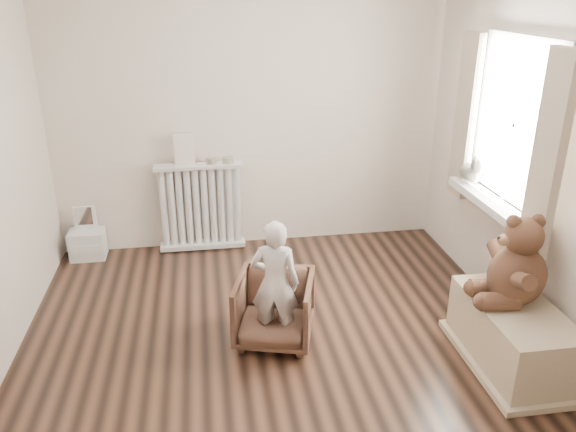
{
  "coord_description": "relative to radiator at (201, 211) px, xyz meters",
  "views": [
    {
      "loc": [
        -0.43,
        -3.3,
        2.36
      ],
      "look_at": [
        0.15,
        0.45,
        0.8
      ],
      "focal_mm": 35.0,
      "sensor_mm": 36.0,
      "label": 1
    }
  ],
  "objects": [
    {
      "name": "floor",
      "position": [
        0.49,
        -1.68,
        -0.39
      ],
      "size": [
        3.6,
        3.6,
        0.01
      ],
      "primitive_type": "cube",
      "color": "black",
      "rests_on": "ground"
    },
    {
      "name": "back_wall",
      "position": [
        0.49,
        0.12,
        0.91
      ],
      "size": [
        3.6,
        0.02,
        2.6
      ],
      "primitive_type": "cube",
      "color": "silver",
      "rests_on": "ground"
    },
    {
      "name": "front_wall",
      "position": [
        0.49,
        -3.48,
        0.91
      ],
      "size": [
        3.6,
        0.02,
        2.6
      ],
      "primitive_type": "cube",
      "color": "silver",
      "rests_on": "ground"
    },
    {
      "name": "right_wall",
      "position": [
        2.29,
        -1.68,
        0.91
      ],
      "size": [
        0.02,
        3.6,
        2.6
      ],
      "primitive_type": "cube",
      "color": "silver",
      "rests_on": "ground"
    },
    {
      "name": "window",
      "position": [
        2.25,
        -1.38,
        1.06
      ],
      "size": [
        0.03,
        0.9,
        1.1
      ],
      "primitive_type": "cube",
      "color": "white",
      "rests_on": "right_wall"
    },
    {
      "name": "window_sill",
      "position": [
        2.16,
        -1.38,
        0.48
      ],
      "size": [
        0.22,
        1.1,
        0.06
      ],
      "primitive_type": "cube",
      "color": "silver",
      "rests_on": "right_wall"
    },
    {
      "name": "curtain_left",
      "position": [
        2.14,
        -1.95,
        1.0
      ],
      "size": [
        0.06,
        0.26,
        1.3
      ],
      "primitive_type": "cube",
      "color": "#B4A48C",
      "rests_on": "right_wall"
    },
    {
      "name": "curtain_right",
      "position": [
        2.14,
        -0.81,
        1.0
      ],
      "size": [
        0.06,
        0.26,
        1.3
      ],
      "primitive_type": "cube",
      "color": "#B4A48C",
      "rests_on": "right_wall"
    },
    {
      "name": "radiator",
      "position": [
        0.0,
        0.0,
        0.0
      ],
      "size": [
        0.81,
        0.15,
        0.85
      ],
      "primitive_type": "cube",
      "color": "silver",
      "rests_on": "floor"
    },
    {
      "name": "paper_doll",
      "position": [
        -0.12,
        0.0,
        0.61
      ],
      "size": [
        0.18,
        0.02,
        0.3
      ],
      "primitive_type": "cube",
      "color": "beige",
      "rests_on": "radiator"
    },
    {
      "name": "tin_a",
      "position": [
        0.12,
        0.0,
        0.49
      ],
      "size": [
        0.09,
        0.09,
        0.06
      ],
      "primitive_type": "cylinder",
      "color": "#A59E8C",
      "rests_on": "radiator"
    },
    {
      "name": "tin_b",
      "position": [
        0.27,
        0.0,
        0.49
      ],
      "size": [
        0.1,
        0.1,
        0.06
      ],
      "primitive_type": "cylinder",
      "color": "#A59E8C",
      "rests_on": "radiator"
    },
    {
      "name": "toy_vanity",
      "position": [
        -1.06,
        -0.03,
        -0.11
      ],
      "size": [
        0.31,
        0.22,
        0.49
      ],
      "primitive_type": "cube",
      "color": "silver",
      "rests_on": "floor"
    },
    {
      "name": "armchair",
      "position": [
        0.49,
        -1.59,
        -0.14
      ],
      "size": [
        0.65,
        0.67,
        0.49
      ],
      "primitive_type": "imported",
      "rotation": [
        0.0,
        0.0,
        -0.28
      ],
      "color": "#4F3123",
      "rests_on": "floor"
    },
    {
      "name": "child",
      "position": [
        0.49,
        -1.64,
        0.09
      ],
      "size": [
        0.38,
        0.3,
        0.92
      ],
      "primitive_type": "imported",
      "rotation": [
        0.0,
        0.0,
        2.86
      ],
      "color": "beige",
      "rests_on": "armchair"
    },
    {
      "name": "toy_bench",
      "position": [
        2.01,
        -2.11,
        -0.19
      ],
      "size": [
        0.49,
        0.92,
        0.43
      ],
      "primitive_type": "cube",
      "color": "#BDAC8A",
      "rests_on": "floor"
    },
    {
      "name": "teddy_bear",
      "position": [
        2.01,
        -2.04,
        0.28
      ],
      "size": [
        0.53,
        0.43,
        0.61
      ],
      "primitive_type": null,
      "rotation": [
        0.0,
        0.0,
        -0.1
      ],
      "color": "#3D2417",
      "rests_on": "toy_bench"
    },
    {
      "name": "plush_cat",
      "position": [
        2.15,
        -1.01,
        0.61
      ],
      "size": [
        0.22,
        0.31,
        0.24
      ],
      "primitive_type": null,
      "rotation": [
        0.0,
        0.0,
        -0.2
      ],
      "color": "slate",
      "rests_on": "window_sill"
    }
  ]
}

